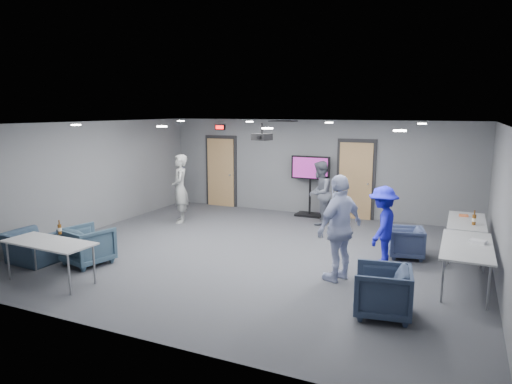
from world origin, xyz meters
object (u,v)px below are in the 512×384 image
at_px(person_d, 383,226).
at_px(chair_front_a, 88,245).
at_px(person_c, 340,228).
at_px(bottle_right, 474,219).
at_px(chair_right_c, 382,291).
at_px(table_right_b, 467,247).
at_px(projector, 262,137).
at_px(chair_front_b, 32,247).
at_px(person_b, 320,193).
at_px(person_a, 180,189).
at_px(tv_stand, 310,182).
at_px(table_right_a, 467,223).
at_px(chair_right_a, 406,242).
at_px(table_front_left, 49,244).
at_px(bottle_front, 60,229).

height_order(person_d, chair_front_a, person_d).
distance_m(person_c, bottle_right, 3.04).
xyz_separation_m(chair_right_c, table_right_b, (1.10, 1.73, 0.32)).
bearing_deg(projector, chair_front_b, -124.88).
height_order(person_b, person_d, person_b).
height_order(person_a, bottle_right, person_a).
relative_size(person_b, tv_stand, 0.98).
height_order(person_b, table_right_a, person_b).
relative_size(chair_right_a, bottle_right, 2.33).
xyz_separation_m(chair_right_c, tv_stand, (-2.93, 5.71, 0.60)).
xyz_separation_m(person_a, chair_front_b, (-0.80, -4.00, -0.60)).
height_order(chair_front_a, table_front_left, chair_front_a).
height_order(person_c, chair_right_c, person_c).
xyz_separation_m(chair_right_c, bottle_front, (-5.69, -0.60, 0.46)).
relative_size(chair_right_c, bottle_right, 2.74).
relative_size(person_b, person_d, 1.08).
xyz_separation_m(chair_front_b, table_front_left, (1.17, -0.60, 0.37)).
distance_m(person_c, chair_right_c, 1.59).
distance_m(person_b, chair_front_b, 6.82).
distance_m(chair_front_b, table_front_left, 1.37).
height_order(person_b, bottle_front, person_b).
xyz_separation_m(person_a, bottle_front, (0.16, -4.16, -0.08)).
distance_m(person_c, table_right_b, 2.13).
bearing_deg(chair_front_a, person_b, -110.04).
height_order(person_a, person_d, person_a).
height_order(person_b, chair_front_b, person_b).
relative_size(table_right_a, table_right_b, 0.89).
xyz_separation_m(person_d, chair_right_c, (0.38, -2.30, -0.40)).
distance_m(chair_right_c, bottle_right, 3.54).
bearing_deg(person_a, person_d, 42.98).
distance_m(chair_front_a, tv_stand, 6.36).
height_order(person_d, table_right_a, person_d).
distance_m(person_a, tv_stand, 3.63).
relative_size(table_right_a, bottle_right, 5.81).
relative_size(table_right_b, bottle_right, 6.54).
bearing_deg(chair_front_a, person_a, -73.02).
bearing_deg(chair_right_a, person_c, -39.44).
bearing_deg(person_a, chair_right_c, 24.63).
relative_size(person_c, table_right_a, 1.10).
bearing_deg(bottle_right, bottle_front, -150.64).
bearing_deg(chair_front_a, tv_stand, -101.97).
distance_m(chair_front_a, projector, 4.16).
bearing_deg(chair_right_c, chair_front_a, -98.24).
bearing_deg(projector, chair_right_a, 23.75).
bearing_deg(chair_front_b, person_a, -98.10).
distance_m(person_b, tv_stand, 0.99).
bearing_deg(chair_right_a, chair_right_c, -11.90).
xyz_separation_m(person_a, tv_stand, (2.92, 2.15, 0.06)).
distance_m(person_c, tv_stand, 4.98).
bearing_deg(table_right_a, person_a, 90.59).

